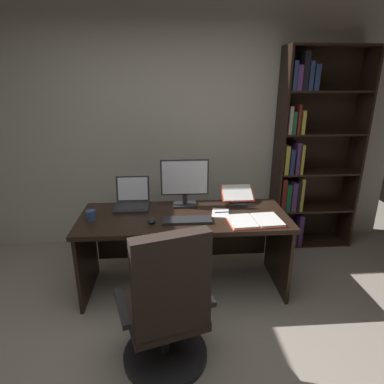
{
  "coord_description": "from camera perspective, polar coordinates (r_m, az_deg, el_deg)",
  "views": [
    {
      "loc": [
        -0.06,
        -1.56,
        1.9
      ],
      "look_at": [
        0.12,
        1.05,
        0.98
      ],
      "focal_mm": 30.33,
      "sensor_mm": 36.0,
      "label": 1
    }
  ],
  "objects": [
    {
      "name": "bookshelf",
      "position": [
        3.9,
        19.42,
        5.45
      ],
      "size": [
        0.93,
        0.33,
        2.23
      ],
      "color": "black",
      "rests_on": "ground"
    },
    {
      "name": "office_chair",
      "position": [
        2.27,
        -4.3,
        -20.45
      ],
      "size": [
        0.69,
        0.61,
        1.07
      ],
      "rotation": [
        0.0,
        0.0,
        0.29
      ],
      "color": "#232326",
      "rests_on": "ground"
    },
    {
      "name": "coffee_mug",
      "position": [
        2.93,
        -17.34,
        -3.92
      ],
      "size": [
        0.08,
        0.08,
        0.09
      ],
      "primitive_type": "cylinder",
      "color": "#334C7A",
      "rests_on": "desk"
    },
    {
      "name": "keyboard",
      "position": [
        2.78,
        -0.87,
        -4.99
      ],
      "size": [
        0.42,
        0.15,
        0.02
      ],
      "primitive_type": "cube",
      "color": "#232326",
      "rests_on": "desk"
    },
    {
      "name": "wall_back",
      "position": [
        3.75,
        -3.13,
        12.19
      ],
      "size": [
        5.14,
        0.12,
        2.88
      ],
      "primitive_type": "cube",
      "color": "beige",
      "rests_on": "ground"
    },
    {
      "name": "computer_mouse",
      "position": [
        2.78,
        -7.08,
        -4.98
      ],
      "size": [
        0.06,
        0.1,
        0.04
      ],
      "primitive_type": "ellipsoid",
      "color": "#232326",
      "rests_on": "desk"
    },
    {
      "name": "pen",
      "position": [
        2.95,
        5.4,
        -3.55
      ],
      "size": [
        0.14,
        0.02,
        0.01
      ],
      "primitive_type": "cylinder",
      "rotation": [
        0.0,
        1.57,
        0.07
      ],
      "color": "navy",
      "rests_on": "notepad"
    },
    {
      "name": "desk",
      "position": [
        3.06,
        -1.45,
        -6.92
      ],
      "size": [
        1.86,
        0.73,
        0.75
      ],
      "color": "black",
      "rests_on": "ground"
    },
    {
      "name": "notepad",
      "position": [
        2.95,
        5.01,
        -3.72
      ],
      "size": [
        0.18,
        0.23,
        0.01
      ],
      "primitive_type": "cube",
      "rotation": [
        0.0,
        0.0,
        -0.18
      ],
      "color": "white",
      "rests_on": "desk"
    },
    {
      "name": "open_binder",
      "position": [
        2.82,
        10.99,
        -4.98
      ],
      "size": [
        0.48,
        0.33,
        0.02
      ],
      "rotation": [
        0.0,
        0.0,
        0.07
      ],
      "color": "#DB422D",
      "rests_on": "desk"
    },
    {
      "name": "monitor",
      "position": [
        3.06,
        -1.29,
        1.62
      ],
      "size": [
        0.45,
        0.16,
        0.46
      ],
      "color": "#232326",
      "rests_on": "desk"
    },
    {
      "name": "laptop",
      "position": [
        3.14,
        -10.47,
        -1.56
      ],
      "size": [
        0.32,
        0.32,
        0.26
      ],
      "color": "#232326",
      "rests_on": "desk"
    },
    {
      "name": "reading_stand_with_book",
      "position": [
        3.23,
        8.01,
        -0.49
      ],
      "size": [
        0.31,
        0.27,
        0.15
      ],
      "color": "#232326",
      "rests_on": "desk"
    }
  ]
}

